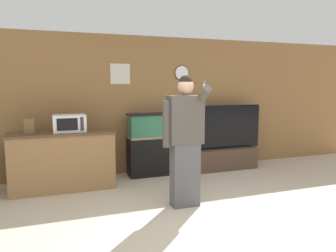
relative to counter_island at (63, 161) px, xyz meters
The scene contains 8 objects.
ground_plane 2.79m from the counter_island, 55.97° to the right, with size 18.00×18.00×0.00m, color beige.
wall_back_paneled 1.87m from the counter_island, 22.78° to the left, with size 10.00×0.08×2.60m.
counter_island is the anchor object (origin of this frame).
microwave 0.62m from the counter_island, ahead, with size 0.51×0.33×0.27m.
knife_block 0.76m from the counter_island, behind, with size 0.15×0.08×0.33m.
aquarium_on_stand 1.66m from the counter_island, 11.25° to the left, with size 0.93×0.37×1.16m.
tv_on_stand 3.12m from the counter_island, ahead, with size 1.54×0.40×1.29m.
person_standing 2.12m from the counter_island, 40.65° to the right, with size 0.57×0.43×1.82m.
Camera 1 is at (-1.70, -3.16, 1.70)m, focal length 35.00 mm.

